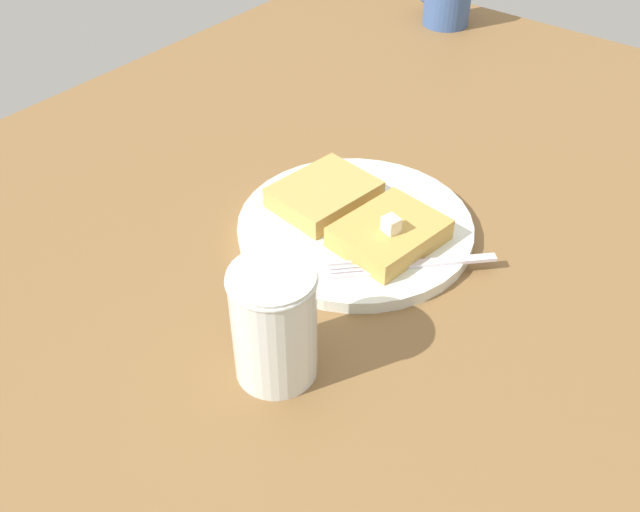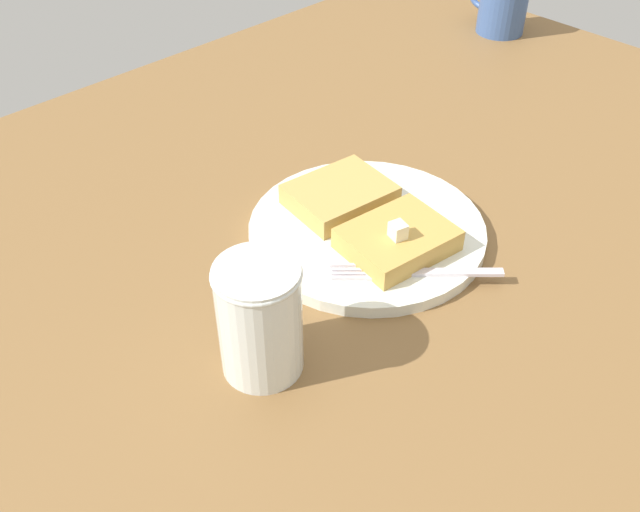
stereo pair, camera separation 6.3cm
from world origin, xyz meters
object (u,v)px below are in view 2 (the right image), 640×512
object	(u,v)px
syrup_jar	(260,324)
coffee_mug	(503,0)
plate	(367,230)
fork	(406,272)

from	to	relation	value
syrup_jar	coffee_mug	distance (cm)	76.21
plate	syrup_jar	xyz separation A→B (cm)	(-5.76, 18.85, 4.03)
syrup_jar	coffee_mug	size ratio (longest dim) A/B	1.01
syrup_jar	fork	bearing A→B (deg)	-96.39
syrup_jar	coffee_mug	bearing A→B (deg)	-69.63
plate	coffee_mug	distance (cm)	56.70
syrup_jar	coffee_mug	world-z (taller)	syrup_jar
plate	fork	xyz separation A→B (cm)	(-7.56, 2.80, 0.72)
fork	syrup_jar	bearing A→B (deg)	83.61
plate	syrup_jar	bearing A→B (deg)	106.99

